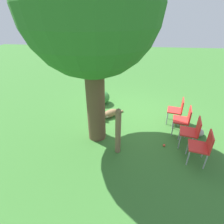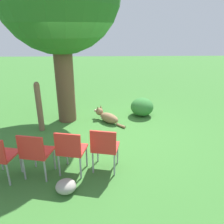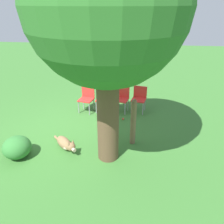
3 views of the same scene
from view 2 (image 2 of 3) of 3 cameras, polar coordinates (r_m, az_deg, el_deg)
ground_plane at (r=5.41m, az=-1.00°, el=-5.13°), size 30.00×30.00×0.00m
dog at (r=5.91m, az=-1.33°, el=-1.24°), size 0.83×0.83×0.39m
fence_post at (r=5.54m, az=-18.48°, el=1.36°), size 0.14×0.14×1.23m
red_chair_0 at (r=3.81m, az=-1.95°, el=-8.93°), size 0.50×0.52×0.84m
red_chair_1 at (r=3.79m, az=-10.72°, el=-9.46°), size 0.50×0.52×0.84m
red_chair_2 at (r=3.86m, az=-19.37°, el=-9.76°), size 0.50×0.52×0.84m
tennis_ball at (r=4.65m, az=-17.63°, el=-10.55°), size 0.07×0.07×0.07m
garden_rock at (r=3.65m, az=-11.94°, el=-18.46°), size 0.30×0.32×0.21m
low_shrub at (r=6.36m, az=7.85°, el=1.34°), size 0.65×0.65×0.52m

